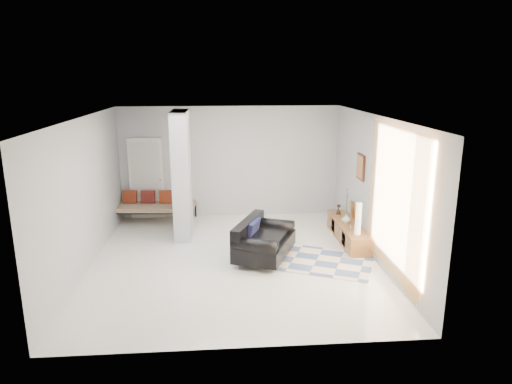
{
  "coord_description": "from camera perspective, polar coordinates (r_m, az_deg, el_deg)",
  "views": [
    {
      "loc": [
        -0.26,
        -8.38,
        3.54
      ],
      "look_at": [
        0.47,
        0.6,
        1.22
      ],
      "focal_mm": 32.0,
      "sensor_mm": 36.0,
      "label": 1
    }
  ],
  "objects": [
    {
      "name": "wall_back",
      "position": [
        11.58,
        -3.27,
        3.75
      ],
      "size": [
        6.0,
        0.0,
        6.0
      ],
      "primitive_type": "plane",
      "rotation": [
        1.57,
        0.0,
        0.0
      ],
      "color": "#B3B6B8",
      "rests_on": "ground"
    },
    {
      "name": "wall_right",
      "position": [
        9.15,
        14.7,
        0.43
      ],
      "size": [
        0.0,
        6.0,
        6.0
      ],
      "primitive_type": "plane",
      "rotation": [
        1.57,
        0.0,
        -1.57
      ],
      "color": "#B3B6B8",
      "rests_on": "ground"
    },
    {
      "name": "curtain",
      "position": [
        8.07,
        16.83,
        -1.2
      ],
      "size": [
        0.0,
        2.55,
        2.55
      ],
      "primitive_type": "plane",
      "rotation": [
        1.57,
        0.0,
        1.57
      ],
      "color": "gold",
      "rests_on": "wall_right"
    },
    {
      "name": "cylinder_lamp",
      "position": [
        9.42,
        12.66,
        -3.28
      ],
      "size": [
        0.12,
        0.12,
        0.66
      ],
      "primitive_type": "cylinder",
      "color": "silver",
      "rests_on": "media_console"
    },
    {
      "name": "vase",
      "position": [
        10.17,
        11.18,
        -3.27
      ],
      "size": [
        0.19,
        0.19,
        0.19
      ],
      "primitive_type": "imported",
      "rotation": [
        0.0,
        0.0,
        0.02
      ],
      "color": "silver",
      "rests_on": "media_console"
    },
    {
      "name": "wall_art",
      "position": [
        9.92,
        12.95,
        3.08
      ],
      "size": [
        0.04,
        0.45,
        0.55
      ],
      "primitive_type": "cube",
      "color": "#3E1C11",
      "rests_on": "wall_right"
    },
    {
      "name": "bronze_figurine",
      "position": [
        10.75,
        10.28,
        -2.15
      ],
      "size": [
        0.12,
        0.12,
        0.23
      ],
      "primitive_type": null,
      "rotation": [
        0.0,
        0.0,
        0.02
      ],
      "color": "black",
      "rests_on": "media_console"
    },
    {
      "name": "loveseat",
      "position": [
        9.08,
        0.73,
        -6.08
      ],
      "size": [
        1.41,
        1.75,
        0.76
      ],
      "rotation": [
        0.0,
        0.0,
        -0.4
      ],
      "color": "silver",
      "rests_on": "floor"
    },
    {
      "name": "wall_left",
      "position": [
        9.0,
        -20.56,
        -0.26
      ],
      "size": [
        0.0,
        6.0,
        6.0
      ],
      "primitive_type": "plane",
      "rotation": [
        1.57,
        0.0,
        1.57
      ],
      "color": "#B3B6B8",
      "rests_on": "ground"
    },
    {
      "name": "hallway_door",
      "position": [
        11.76,
        -13.53,
        1.65
      ],
      "size": [
        0.85,
        0.06,
        2.04
      ],
      "primitive_type": "cube",
      "color": "white",
      "rests_on": "floor"
    },
    {
      "name": "wall_front",
      "position": [
        5.79,
        -1.76,
        -7.25
      ],
      "size": [
        6.0,
        0.0,
        6.0
      ],
      "primitive_type": "plane",
      "rotation": [
        -1.57,
        0.0,
        0.0
      ],
      "color": "#B3B6B8",
      "rests_on": "ground"
    },
    {
      "name": "media_console",
      "position": [
        10.24,
        11.42,
        -4.87
      ],
      "size": [
        0.45,
        2.05,
        0.8
      ],
      "color": "brown",
      "rests_on": "floor"
    },
    {
      "name": "partition_column",
      "position": [
        10.24,
        -9.24,
        2.18
      ],
      "size": [
        0.35,
        1.2,
        2.8
      ],
      "primitive_type": "cube",
      "color": "#B7BCBF",
      "rests_on": "floor"
    },
    {
      "name": "area_rug",
      "position": [
        9.13,
        7.57,
        -8.47
      ],
      "size": [
        2.52,
        2.16,
        0.01
      ],
      "primitive_type": "cube",
      "rotation": [
        0.0,
        0.0,
        -0.41
      ],
      "color": "beige",
      "rests_on": "floor"
    },
    {
      "name": "ceiling",
      "position": [
        8.41,
        -2.89,
        9.37
      ],
      "size": [
        6.0,
        6.0,
        0.0
      ],
      "primitive_type": "plane",
      "rotation": [
        3.14,
        0.0,
        0.0
      ],
      "color": "white",
      "rests_on": "wall_back"
    },
    {
      "name": "floor",
      "position": [
        9.1,
        -2.66,
        -8.48
      ],
      "size": [
        6.0,
        6.0,
        0.0
      ],
      "primitive_type": "plane",
      "color": "white",
      "rests_on": "ground"
    },
    {
      "name": "daybed",
      "position": [
        11.56,
        -12.73,
        -1.65
      ],
      "size": [
        2.04,
        1.0,
        0.77
      ],
      "rotation": [
        0.0,
        0.0,
        -0.08
      ],
      "color": "black",
      "rests_on": "floor"
    }
  ]
}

